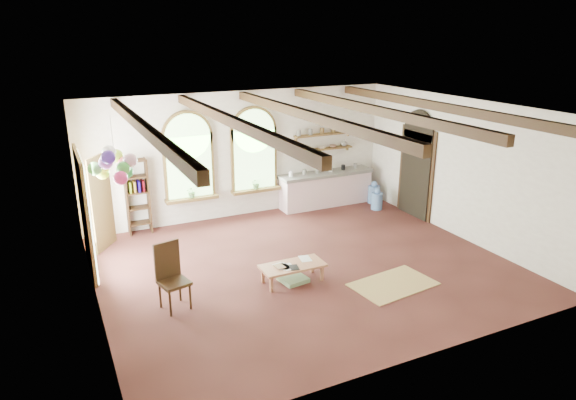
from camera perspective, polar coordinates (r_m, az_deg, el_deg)
floor at (r=10.63m, az=1.87°, el=-7.31°), size 8.00×8.00×0.00m
ceiling_beams at (r=9.70m, az=2.06°, el=9.44°), size 6.20×6.80×0.18m
window_left at (r=12.65m, az=-10.96°, el=4.43°), size 1.30×0.28×2.20m
window_right at (r=13.16m, az=-3.79°, el=5.26°), size 1.30×0.28×2.20m
left_doorway at (r=10.86m, az=-21.60°, el=-1.51°), size 0.10×1.90×2.50m
right_doorway at (r=13.51m, az=13.97°, el=2.76°), size 0.10×1.30×2.40m
kitchen_counter at (r=14.11m, az=4.21°, el=1.28°), size 2.68×0.62×0.94m
wall_shelf_lower at (r=13.99m, az=3.95°, el=5.69°), size 1.70×0.24×0.04m
wall_shelf_upper at (r=13.91m, az=3.98°, el=7.30°), size 1.70×0.24×0.04m
wall_clock at (r=14.62m, az=8.15°, el=7.50°), size 0.32×0.04×0.32m
bookshelf at (r=12.50m, az=-16.39°, el=0.34°), size 0.53×0.32×1.80m
coffee_table at (r=9.86m, az=0.51°, el=-7.42°), size 1.24×0.57×0.35m
side_chair at (r=9.19m, az=-12.55°, el=-9.73°), size 0.56×0.56×1.18m
floor_mat at (r=10.08m, az=11.61°, el=-9.15°), size 1.67×1.15×0.02m
floor_cushion at (r=10.00m, az=0.56°, el=-8.76°), size 0.54×0.54×0.08m
water_jug_a at (r=14.53m, az=9.51°, el=0.73°), size 0.32×0.32×0.63m
water_jug_b at (r=14.02m, az=9.85°, el=-0.01°), size 0.30×0.30×0.59m
balloon_cluster at (r=9.62m, az=-18.69°, el=3.75°), size 0.85×0.94×1.15m
table_book at (r=9.71m, az=-1.38°, el=-7.52°), size 0.19×0.26×0.02m
tablet at (r=9.73m, az=0.68°, el=-7.50°), size 0.21×0.26×0.01m
potted_plant_left at (r=12.76m, az=-10.63°, el=0.92°), size 0.27×0.23×0.30m
potted_plant_right at (r=13.27m, az=-3.55°, el=1.87°), size 0.27×0.23×0.30m
shelf_cup_a at (r=13.63m, az=1.19°, el=5.68°), size 0.12×0.10×0.10m
shelf_cup_b at (r=13.79m, az=2.49°, el=5.81°), size 0.10×0.10×0.09m
shelf_bowl_a at (r=13.96m, az=3.77°, el=5.86°), size 0.22×0.22×0.05m
shelf_bowl_b at (r=14.13m, az=5.02°, el=5.99°), size 0.20×0.20×0.06m
shelf_vase at (r=14.29m, az=6.24°, el=6.36°), size 0.18×0.18×0.19m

